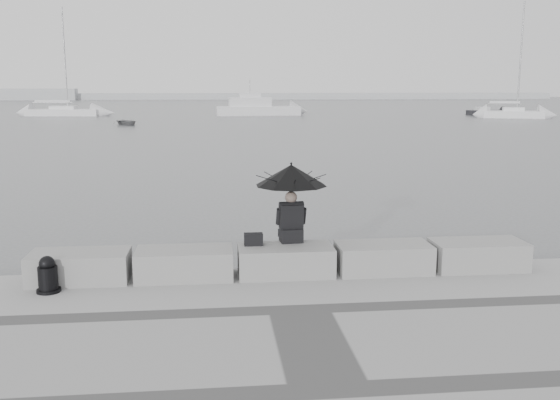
{
  "coord_description": "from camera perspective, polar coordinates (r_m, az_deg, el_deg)",
  "views": [
    {
      "loc": [
        -1.18,
        -10.59,
        3.69
      ],
      "look_at": [
        0.27,
        3.0,
        1.16
      ],
      "focal_mm": 40.0,
      "sensor_mm": 36.0,
      "label": 1
    }
  ],
  "objects": [
    {
      "name": "stone_block_far_left",
      "position": [
        10.78,
        -17.83,
        -5.85
      ],
      "size": [
        1.6,
        0.8,
        0.5
      ],
      "primitive_type": "cube",
      "color": "gray",
      "rests_on": "promenade"
    },
    {
      "name": "stone_block_left",
      "position": [
        10.57,
        -8.73,
        -5.79
      ],
      "size": [
        1.6,
        0.8,
        0.5
      ],
      "primitive_type": "cube",
      "color": "gray",
      "rests_on": "promenade"
    },
    {
      "name": "motor_cruiser",
      "position": [
        77.79,
        -2.0,
        8.4
      ],
      "size": [
        10.32,
        3.12,
        4.5
      ],
      "rotation": [
        0.0,
        0.0,
        0.03
      ],
      "color": "silver",
      "rests_on": "ground"
    },
    {
      "name": "stone_block_far_right",
      "position": [
        11.51,
        17.65,
        -4.82
      ],
      "size": [
        1.6,
        0.8,
        0.5
      ],
      "primitive_type": "cube",
      "color": "gray",
      "rests_on": "promenade"
    },
    {
      "name": "sailboat_left",
      "position": [
        80.87,
        -19.17,
        7.65
      ],
      "size": [
        8.9,
        3.46,
        12.9
      ],
      "rotation": [
        0.0,
        0.0,
        -0.13
      ],
      "color": "silver",
      "rests_on": "ground"
    },
    {
      "name": "mooring_bollard",
      "position": [
        10.4,
        -20.46,
        -6.64
      ],
      "size": [
        0.37,
        0.37,
        0.59
      ],
      "color": "black",
      "rests_on": "promenade"
    },
    {
      "name": "bag",
      "position": [
        10.63,
        -2.44,
        -3.61
      ],
      "size": [
        0.32,
        0.18,
        0.2
      ],
      "primitive_type": "cube",
      "color": "black",
      "rests_on": "stone_block_centre"
    },
    {
      "name": "distant_landmass",
      "position": [
        165.27,
        -8.66,
        9.38
      ],
      "size": [
        180.0,
        8.0,
        2.8
      ],
      "color": "#AEB1B4",
      "rests_on": "ground"
    },
    {
      "name": "small_motorboat",
      "position": [
        82.72,
        18.45,
        7.6
      ],
      "size": [
        5.23,
        2.12,
        1.1
      ],
      "rotation": [
        0.0,
        0.0,
        0.1
      ],
      "color": "black",
      "rests_on": "ground"
    },
    {
      "name": "dinghy",
      "position": [
        60.66,
        -13.8,
        6.93
      ],
      "size": [
        3.32,
        2.82,
        0.53
      ],
      "primitive_type": "imported",
      "rotation": [
        0.0,
        0.0,
        0.58
      ],
      "color": "gray",
      "rests_on": "ground"
    },
    {
      "name": "ground",
      "position": [
        11.27,
        0.24,
        -8.62
      ],
      "size": [
        360.0,
        360.0,
        0.0
      ],
      "primitive_type": "plane",
      "color": "#4B4E50",
      "rests_on": "ground"
    },
    {
      "name": "stone_block_centre",
      "position": [
        10.62,
        0.52,
        -5.58
      ],
      "size": [
        1.6,
        0.8,
        0.5
      ],
      "primitive_type": "cube",
      "color": "gray",
      "rests_on": "promenade"
    },
    {
      "name": "sailboat_right",
      "position": [
        76.18,
        20.53,
        7.45
      ],
      "size": [
        6.93,
        4.56,
        12.9
      ],
      "rotation": [
        0.0,
        0.0,
        -0.36
      ],
      "color": "silver",
      "rests_on": "ground"
    },
    {
      "name": "stone_block_right",
      "position": [
        10.94,
        9.43,
        -5.24
      ],
      "size": [
        1.6,
        0.8,
        0.5
      ],
      "primitive_type": "cube",
      "color": "gray",
      "rests_on": "promenade"
    },
    {
      "name": "seated_person",
      "position": [
        10.69,
        1.04,
        1.49
      ],
      "size": [
        1.24,
        1.24,
        1.39
      ],
      "rotation": [
        0.0,
        0.0,
        0.07
      ],
      "color": "black",
      "rests_on": "stone_block_centre"
    }
  ]
}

